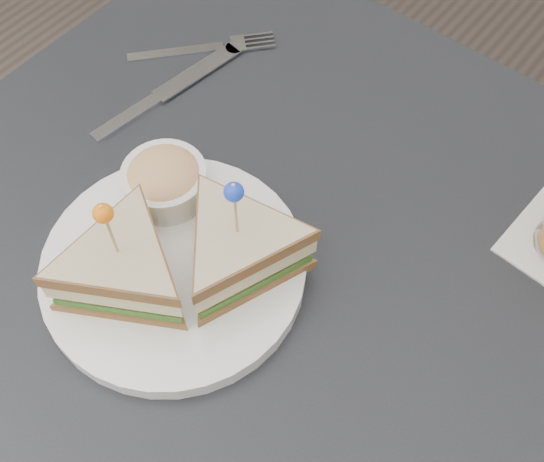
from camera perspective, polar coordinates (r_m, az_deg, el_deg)
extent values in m
plane|color=#3F3833|center=(1.39, -0.61, -17.86)|extent=(3.50, 3.50, 0.00)
cube|color=black|center=(0.70, -1.15, -2.93)|extent=(0.80, 0.80, 0.03)
cylinder|color=black|center=(1.30, -3.06, 8.05)|extent=(0.04, 0.04, 0.72)
cylinder|color=white|center=(0.68, -8.18, -3.15)|extent=(0.26, 0.26, 0.02)
cylinder|color=white|center=(0.67, -8.28, -2.73)|extent=(0.26, 0.26, 0.00)
cylinder|color=#E3C783|center=(0.59, -13.34, -0.22)|extent=(0.00, 0.00, 0.08)
sphere|color=orange|center=(0.56, -13.95, 1.45)|extent=(0.02, 0.02, 0.02)
cylinder|color=#E3C783|center=(0.58, -3.07, 1.52)|extent=(0.00, 0.00, 0.08)
sphere|color=blue|center=(0.56, -3.21, 3.28)|extent=(0.02, 0.02, 0.02)
cylinder|color=white|center=(0.71, -8.90, 3.94)|extent=(0.09, 0.09, 0.04)
ellipsoid|color=#E0B772|center=(0.70, -9.04, 4.60)|extent=(0.08, 0.08, 0.03)
cube|color=silver|center=(0.88, -8.06, 14.57)|extent=(0.09, 0.10, 0.00)
cube|color=silver|center=(0.88, -2.85, 15.38)|extent=(0.03, 0.03, 0.00)
cube|color=white|center=(0.81, -11.80, 9.40)|extent=(0.03, 0.10, 0.01)
cube|color=white|center=(0.85, -6.30, 13.10)|extent=(0.04, 0.12, 0.00)
cylinder|color=white|center=(0.88, -3.16, 15.06)|extent=(0.03, 0.03, 0.00)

